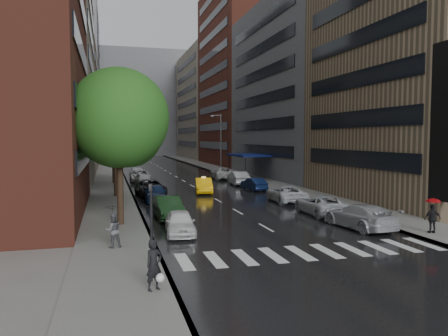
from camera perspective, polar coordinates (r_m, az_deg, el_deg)
The scene contains 21 objects.
ground at distance 23.52m, azimuth 8.96°, elevation -9.63°, with size 220.00×220.00×0.00m, color gray.
road at distance 71.70m, azimuth -7.47°, elevation -0.45°, with size 14.00×140.00×0.01m, color black.
sidewalk_left at distance 71.09m, azimuth -14.68°, elevation -0.53°, with size 4.00×140.00×0.15m, color gray.
sidewalk_right at distance 73.41m, azimuth -0.49°, elevation -0.26°, with size 4.00×140.00×0.15m, color gray.
crosswalk at distance 21.85m, azimuth 11.61°, elevation -10.69°, with size 13.15×2.80×0.01m.
buildings_left at distance 80.55m, azimuth -19.28°, elevation 11.24°, with size 8.00×108.00×38.00m.
buildings_right at distance 81.86m, azimuth 2.45°, elevation 10.67°, with size 8.05×109.10×36.00m.
building_far at distance 139.58m, azimuth -11.23°, elevation 8.23°, with size 40.00×14.00×32.00m, color slate.
tree_near at distance 27.57m, azimuth -13.55°, elevation 6.34°, with size 6.14×6.14×9.79m.
tree_mid at distance 41.23m, azimuth -14.04°, elevation 5.63°, with size 6.21×6.21×9.90m.
tree_far at distance 53.76m, azimuth -14.24°, elevation 3.13°, with size 4.43×4.43×7.05m.
taxi at distance 43.44m, azimuth -2.68°, elevation -2.31°, with size 1.58×4.54×1.49m, color #FFB80D.
parked_cars_left at distance 44.93m, azimuth -9.90°, elevation -2.17°, with size 2.84×41.00×1.54m.
parked_cars_right at distance 42.12m, azimuth 5.59°, elevation -2.52°, with size 2.86×38.34×1.59m.
ped_bag_walker at distance 15.89m, azimuth -9.09°, elevation -12.49°, with size 0.78×0.70×1.80m.
ped_black_umbrella at distance 22.09m, azimuth -14.32°, elevation -6.93°, with size 0.96×0.98×2.09m.
ped_red_umbrella at distance 27.27m, azimuth 25.60°, elevation -5.23°, with size 1.01×0.82×2.01m.
traffic_light at distance 18.60m, azimuth -9.48°, elevation -6.25°, with size 0.18×0.15×3.45m.
street_lamp_left at distance 50.90m, azimuth -13.20°, elevation 3.18°, with size 1.74×0.22×9.00m.
street_lamp_right at distance 68.05m, azimuth -0.48°, elevation 3.47°, with size 1.74×0.22×9.00m.
awning at distance 58.85m, azimuth 3.15°, elevation 1.67°, with size 4.00×8.00×3.12m.
Camera 1 is at (-9.33, -20.88, 5.52)m, focal length 35.00 mm.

